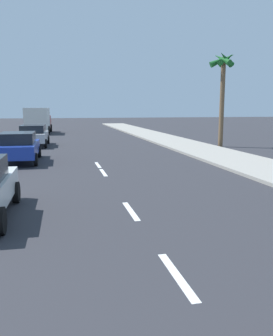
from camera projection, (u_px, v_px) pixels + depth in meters
ground_plane at (96, 162)px, 18.55m from camera, size 160.00×160.00×0.00m
sidewalk_strip at (210, 152)px, 22.06m from camera, size 3.60×80.00×0.14m
lane_stripe_2 at (177, 275)px, 6.03m from camera, size 0.16×1.80×0.01m
lane_stripe_3 at (131, 211)px, 9.78m from camera, size 0.16×1.80×0.01m
lane_stripe_4 at (103, 173)px, 15.55m from camera, size 0.16×1.80×0.01m
lane_stripe_5 at (98, 165)px, 17.61m from camera, size 0.16×1.80×0.01m
parked_car_blue at (18, 146)px, 18.41m from camera, size 2.12×4.55×1.57m
parked_car_silver at (34, 135)px, 26.05m from camera, size 2.19×4.55×1.57m
delivery_truck at (38, 120)px, 38.81m from camera, size 2.88×6.33×2.80m
palm_tree_far at (223, 73)px, 24.86m from camera, size 1.90×1.78×6.78m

